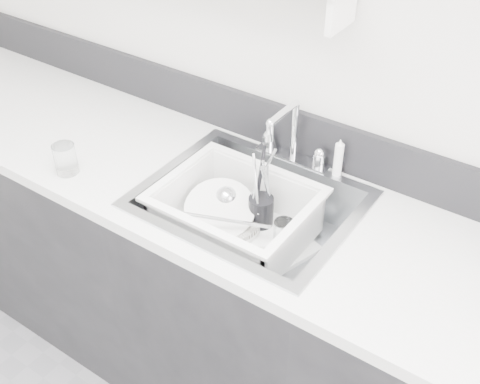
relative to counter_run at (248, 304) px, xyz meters
The scene contains 12 objects.
counter_run is the anchor object (origin of this frame).
backsplash 0.62m from the counter_run, 90.00° to the left, with size 3.20×0.02×0.16m, color black.
sink 0.37m from the counter_run, ahead, with size 0.64×0.52×0.20m, color silver, non-canonical shape.
faucet 0.58m from the counter_run, 90.00° to the left, with size 0.26×0.18×0.23m.
side_sprayer 0.61m from the counter_run, 57.89° to the left, with size 0.03×0.03×0.14m, color white.
wash_tub 0.39m from the counter_run, 168.95° to the right, with size 0.47×0.38×0.18m, color white, non-canonical shape.
plate_stack 0.35m from the counter_run, behind, with size 0.28×0.27×0.11m.
utensil_cup 0.38m from the counter_run, 96.71° to the left, with size 0.08×0.08×0.27m.
ladle 0.36m from the counter_run, behind, with size 0.31×0.11×0.09m, color silver, non-canonical shape.
tumbler_in_tub 0.37m from the counter_run, 18.32° to the left, with size 0.06×0.06×0.09m, color white.
tumbler_counter 0.78m from the counter_run, 159.30° to the right, with size 0.07×0.07×0.10m, color white.
bowl_small 0.35m from the counter_run, 39.05° to the right, with size 0.11×0.11×0.03m, color white.
Camera 1 is at (0.79, 0.00, 2.03)m, focal length 45.00 mm.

